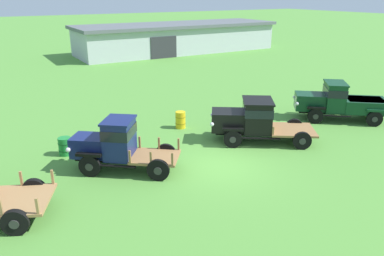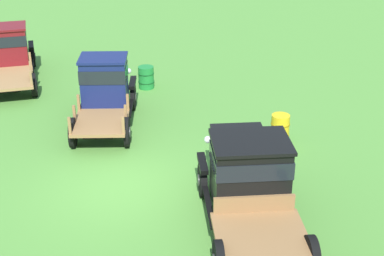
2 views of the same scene
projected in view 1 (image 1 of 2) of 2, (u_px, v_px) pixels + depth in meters
ground_plane at (222, 165)px, 16.27m from camera, size 240.00×240.00×0.00m
farm_shed at (177, 37)px, 46.71m from camera, size 25.23×7.99×3.47m
vintage_truck_second_in_line at (115, 144)px, 15.54m from camera, size 4.48×3.92×2.23m
vintage_truck_midrow_center at (252, 119)px, 18.59m from camera, size 5.27×4.37×2.14m
vintage_truck_far_side at (339, 101)px, 21.75m from camera, size 5.06×4.57×2.22m
oil_drum_beside_row at (180, 120)px, 20.61m from camera, size 0.58×0.58×0.93m
oil_drum_near_fence at (65, 146)px, 17.21m from camera, size 0.61×0.61×0.83m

